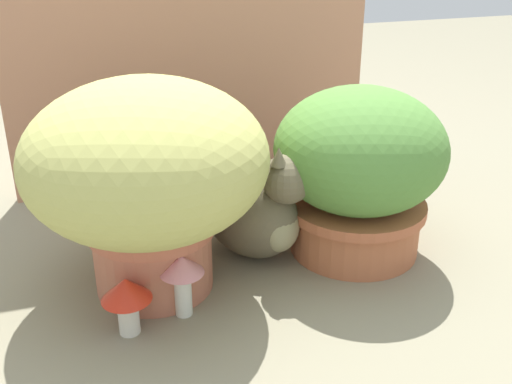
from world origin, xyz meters
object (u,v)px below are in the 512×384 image
(leafy_planter, at_px, (359,168))
(mushroom_ornament_pink, at_px, (182,273))
(mushroom_ornament_red, at_px, (126,295))
(cat, at_px, (255,209))
(grass_planter, at_px, (147,171))

(leafy_planter, bearing_deg, mushroom_ornament_pink, -162.41)
(mushroom_ornament_pink, xyz_separation_m, mushroom_ornament_red, (-0.11, -0.03, -0.01))
(mushroom_ornament_pink, bearing_deg, leafy_planter, 17.59)
(mushroom_ornament_red, bearing_deg, mushroom_ornament_pink, 13.77)
(leafy_planter, bearing_deg, cat, 169.98)
(mushroom_ornament_pink, relative_size, mushroom_ornament_red, 1.12)
(cat, bearing_deg, leafy_planter, -10.02)
(leafy_planter, bearing_deg, grass_planter, -177.94)
(leafy_planter, xyz_separation_m, mushroom_ornament_pink, (-0.45, -0.14, -0.11))
(grass_planter, distance_m, mushroom_ornament_red, 0.25)
(mushroom_ornament_red, bearing_deg, leafy_planter, 16.83)
(mushroom_ornament_pink, bearing_deg, cat, 41.28)
(cat, height_order, mushroom_ornament_red, cat)
(grass_planter, relative_size, leafy_planter, 1.25)
(grass_planter, relative_size, mushroom_ornament_red, 4.08)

